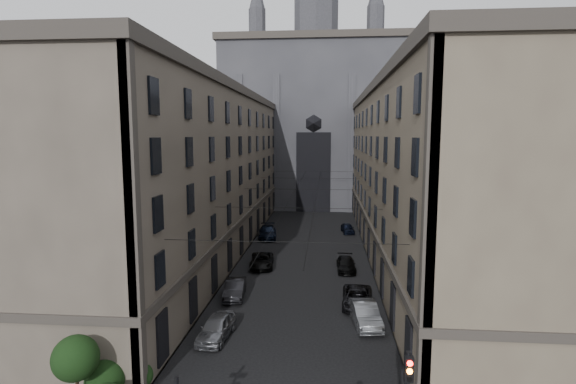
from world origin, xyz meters
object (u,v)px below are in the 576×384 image
(car_left_midnear, at_px, (235,289))
(car_left_midfar, at_px, (262,261))
(car_right_near, at_px, (365,314))
(car_right_far, at_px, (348,228))
(car_left_near, at_px, (216,327))
(gothic_tower, at_px, (315,113))
(car_right_midfar, at_px, (346,264))
(car_left_far, at_px, (268,232))
(car_right_midnear, at_px, (357,298))

(car_left_midnear, distance_m, car_left_midfar, 8.80)
(car_right_near, distance_m, car_right_far, 30.62)
(car_left_midnear, xyz_separation_m, car_right_near, (10.43, -4.59, 0.05))
(car_left_near, bearing_deg, car_right_far, 77.91)
(car_left_near, xyz_separation_m, car_left_midfar, (0.67, 16.40, -0.07))
(car_left_midnear, bearing_deg, car_left_midfar, 77.62)
(gothic_tower, xyz_separation_m, car_left_midfar, (-4.20, -45.29, -17.10))
(car_left_midfar, bearing_deg, car_right_midfar, -7.90)
(car_left_midnear, xyz_separation_m, car_right_far, (10.54, 26.03, -0.08))
(car_left_midfar, height_order, car_left_far, car_left_far)
(car_left_midnear, bearing_deg, car_right_midfar, 35.19)
(gothic_tower, height_order, car_right_midfar, gothic_tower)
(gothic_tower, distance_m, car_right_near, 61.25)
(car_left_near, bearing_deg, car_right_near, 21.68)
(gothic_tower, relative_size, car_right_near, 12.00)
(car_right_midnear, bearing_deg, car_left_near, -143.02)
(car_left_midnear, relative_size, car_left_midfar, 0.91)
(car_left_midfar, bearing_deg, car_left_near, -97.62)
(car_left_midfar, relative_size, car_left_far, 0.90)
(car_left_far, bearing_deg, car_right_midfar, -60.95)
(car_left_midnear, height_order, car_right_midnear, car_left_midnear)
(car_right_midnear, bearing_deg, car_left_midfar, 135.91)
(car_left_midnear, bearing_deg, car_right_far, 62.14)
(car_left_far, distance_m, car_right_near, 28.47)
(car_left_midfar, bearing_deg, car_right_near, -60.01)
(car_left_near, xyz_separation_m, car_right_far, (10.21, 33.69, -0.10))
(car_left_near, bearing_deg, car_left_midnear, 97.26)
(car_left_far, relative_size, car_right_midnear, 1.08)
(gothic_tower, xyz_separation_m, car_left_midnear, (-5.21, -54.03, -17.05))
(car_right_near, bearing_deg, car_right_far, 82.64)
(car_left_midfar, distance_m, car_right_midfar, 8.60)
(car_left_midnear, distance_m, car_right_midnear, 10.17)
(car_left_midfar, xyz_separation_m, car_right_midnear, (9.11, -9.84, 0.02))
(car_left_midnear, distance_m, car_right_midfar, 12.72)
(car_left_near, relative_size, car_right_near, 0.92)
(car_right_near, relative_size, car_right_far, 1.24)
(car_left_far, bearing_deg, car_left_near, -95.84)
(car_right_midfar, bearing_deg, car_right_near, -87.51)
(car_left_far, relative_size, car_right_midfar, 1.24)
(car_left_midfar, distance_m, car_left_far, 13.16)
(car_right_midfar, bearing_deg, car_left_far, 124.63)
(car_left_midnear, bearing_deg, car_right_near, -29.56)
(car_left_midfar, relative_size, car_right_midfar, 1.12)
(gothic_tower, height_order, car_left_near, gothic_tower)
(car_left_midnear, bearing_deg, car_left_near, -93.32)
(car_right_near, bearing_deg, car_left_near, -170.23)
(car_left_midfar, relative_size, car_right_midnear, 0.97)
(car_right_midnear, bearing_deg, car_right_far, 92.23)
(car_left_midfar, height_order, car_right_midnear, car_right_midnear)
(car_right_far, bearing_deg, car_left_near, -113.76)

